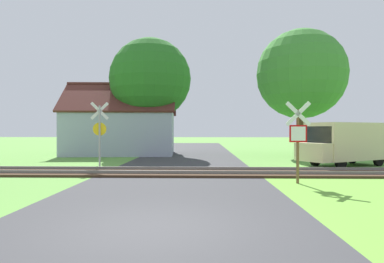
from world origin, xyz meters
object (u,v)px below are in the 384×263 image
object	(u,v)px
tree_right	(301,74)
tree_center	(150,79)
stop_sign_near	(298,137)
mail_truck	(345,142)
house	(122,131)
crossing_sign_far	(100,130)

from	to	relation	value
tree_right	tree_center	bearing A→B (deg)	176.80
tree_center	stop_sign_near	bearing A→B (deg)	-61.96
mail_truck	stop_sign_near	bearing A→B (deg)	116.04
tree_center	house	bearing A→B (deg)	167.04
mail_truck	tree_right	bearing A→B (deg)	-27.91
mail_truck	crossing_sign_far	bearing A→B (deg)	67.23
tree_right	tree_center	xyz separation A→B (m)	(-11.06, 0.62, -0.21)
house	tree_center	bearing A→B (deg)	-16.30
stop_sign_near	mail_truck	bearing A→B (deg)	-121.63
stop_sign_near	house	distance (m)	16.97
stop_sign_near	tree_center	world-z (taller)	tree_center
crossing_sign_far	mail_truck	size ratio (longest dim) A/B	0.62
crossing_sign_far	tree_center	distance (m)	9.96
crossing_sign_far	house	bearing A→B (deg)	81.57
tree_center	mail_truck	distance (m)	14.34
mail_truck	tree_center	bearing A→B (deg)	26.19
crossing_sign_far	tree_right	size ratio (longest dim) A/B	0.35
mail_truck	house	bearing A→B (deg)	29.31
crossing_sign_far	tree_center	bearing A→B (deg)	67.72
crossing_sign_far	tree_center	xyz separation A→B (m)	(1.09, 9.13, 3.81)
house	mail_truck	xyz separation A→B (m)	(13.52, -8.25, -0.56)
stop_sign_near	crossing_sign_far	size ratio (longest dim) A/B	0.89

